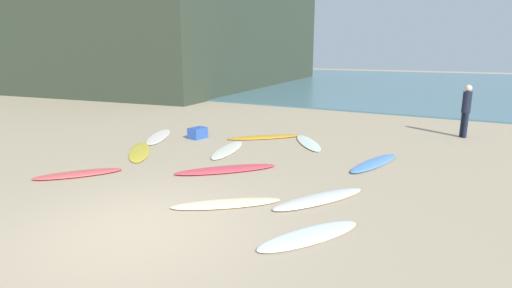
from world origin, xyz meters
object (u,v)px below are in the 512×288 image
(surfboard_0, at_px, (226,169))
(surfboard_9, at_px, (320,199))
(surfboard_8, at_px, (78,174))
(surfboard_2, at_px, (159,137))
(surfboard_10, at_px, (228,150))
(beach_cooler, at_px, (198,133))
(surfboard_4, at_px, (374,163))
(surfboard_1, at_px, (310,236))
(surfboard_3, at_px, (265,137))
(beachgoer_near, at_px, (466,108))
(surfboard_7, at_px, (308,143))
(surfboard_6, at_px, (226,203))
(surfboard_5, at_px, (139,152))

(surfboard_0, distance_m, surfboard_9, 2.81)
(surfboard_8, bearing_deg, surfboard_2, -35.19)
(surfboard_0, relative_size, surfboard_10, 1.11)
(surfboard_8, relative_size, beach_cooler, 3.45)
(surfboard_2, distance_m, surfboard_4, 7.21)
(surfboard_1, relative_size, surfboard_10, 0.85)
(surfboard_3, relative_size, beach_cooler, 4.51)
(surfboard_3, xyz_separation_m, surfboard_4, (4.01, -1.39, 0.01))
(surfboard_1, bearing_deg, beachgoer_near, -71.15)
(surfboard_7, bearing_deg, surfboard_2, -17.22)
(surfboard_0, distance_m, surfboard_2, 4.66)
(surfboard_3, distance_m, surfboard_7, 1.61)
(surfboard_4, xyz_separation_m, beach_cooler, (-5.96, 0.24, 0.14))
(surfboard_1, height_order, beach_cooler, beach_cooler)
(surfboard_0, relative_size, surfboard_4, 1.08)
(surfboard_9, distance_m, beachgoer_near, 8.36)
(surfboard_6, relative_size, beach_cooler, 3.72)
(surfboard_0, bearing_deg, surfboard_5, -141.35)
(surfboard_3, distance_m, surfboard_5, 4.18)
(surfboard_8, bearing_deg, surfboard_0, -107.42)
(surfboard_3, height_order, surfboard_5, surfboard_3)
(surfboard_9, bearing_deg, beach_cooler, -2.15)
(surfboard_4, distance_m, beachgoer_near, 5.31)
(beachgoer_near, bearing_deg, surfboard_1, -38.57)
(surfboard_7, relative_size, beachgoer_near, 1.30)
(surfboard_2, distance_m, beachgoer_near, 10.46)
(surfboard_6, distance_m, surfboard_7, 5.61)
(surfboard_6, xyz_separation_m, surfboard_7, (-0.62, 5.57, 0.00))
(surfboard_1, distance_m, surfboard_10, 5.83)
(surfboard_5, bearing_deg, surfboard_10, -7.64)
(surfboard_4, height_order, surfboard_8, surfboard_4)
(surfboard_10, bearing_deg, surfboard_0, 108.10)
(surfboard_0, distance_m, beachgoer_near, 8.80)
(surfboard_9, bearing_deg, surfboard_0, 13.37)
(surfboard_4, height_order, surfboard_7, surfboard_4)
(surfboard_1, relative_size, surfboard_2, 0.78)
(surfboard_0, height_order, beachgoer_near, beachgoer_near)
(surfboard_5, bearing_deg, surfboard_3, 15.81)
(surfboard_5, relative_size, surfboard_9, 1.09)
(surfboard_4, relative_size, surfboard_10, 1.03)
(surfboard_2, xyz_separation_m, surfboard_9, (6.88, -2.81, 0.01))
(surfboard_9, xyz_separation_m, surfboard_10, (-3.80, 2.43, -0.01))
(surfboard_1, height_order, surfboard_2, surfboard_1)
(surfboard_9, xyz_separation_m, beach_cooler, (-5.64, 3.37, 0.14))
(surfboard_0, relative_size, beachgoer_near, 1.42)
(surfboard_2, distance_m, surfboard_5, 2.07)
(surfboard_0, bearing_deg, surfboard_6, -12.97)
(surfboard_6, distance_m, surfboard_8, 4.09)
(surfboard_3, height_order, surfboard_4, surfboard_4)
(surfboard_1, height_order, surfboard_4, surfboard_4)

